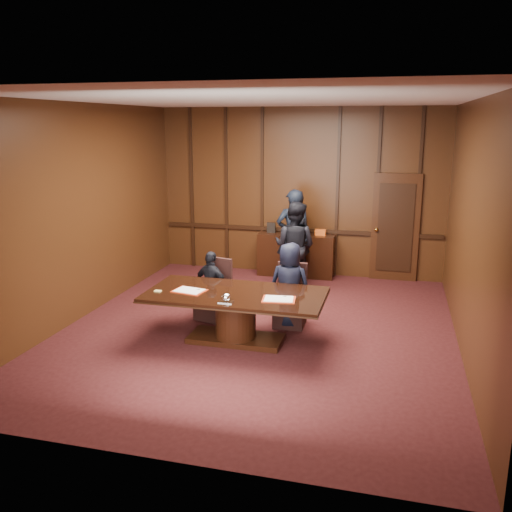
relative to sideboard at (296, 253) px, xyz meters
The scene contains 13 objects.
room 3.36m from the sideboard, 88.80° to the right, with size 7.00×7.04×3.50m.
sideboard is the anchor object (origin of this frame).
conference_table 3.77m from the sideboard, 93.20° to the right, with size 2.62×1.32×0.76m.
folder_left 3.98m from the sideboard, 102.91° to the right, with size 0.51×0.41×0.02m.
folder_right 3.96m from the sideboard, 83.10° to the right, with size 0.50×0.38×0.02m.
inkstand 4.23m from the sideboard, 92.86° to the right, with size 0.20×0.14×0.12m.
notepad 4.22m from the sideboard, 108.41° to the right, with size 0.10×0.07×0.01m, color #D2BA66.
chair_left 3.01m from the sideboard, 106.49° to the right, with size 0.59×0.59×0.99m.
chair_right 2.92m from the sideboard, 81.33° to the right, with size 0.49×0.49×0.99m.
signatory_left 3.08m from the sideboard, 106.20° to the right, with size 0.68×0.28×1.15m, color black.
signatory_right 3.00m from the sideboard, 81.55° to the right, with size 0.67×0.44×1.37m, color black.
witness_left 0.67m from the sideboard, 87.30° to the right, with size 0.69×0.46×1.90m, color black.
witness_right 1.12m from the sideboard, 81.44° to the right, with size 0.85×0.66×1.74m, color black.
Camera 1 is at (1.99, -7.74, 3.17)m, focal length 38.00 mm.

